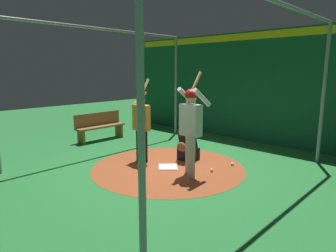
# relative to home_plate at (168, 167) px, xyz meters

# --- Properties ---
(ground_plane) EXTENTS (25.59, 25.59, 0.00)m
(ground_plane) POSITION_rel_home_plate_xyz_m (0.00, 0.00, -0.01)
(ground_plane) COLOR #287A38
(dirt_circle) EXTENTS (3.43, 3.43, 0.01)m
(dirt_circle) POSITION_rel_home_plate_xyz_m (0.00, 0.00, -0.01)
(dirt_circle) COLOR #9E4C28
(dirt_circle) RESTS_ON ground
(home_plate) EXTENTS (0.59, 0.59, 0.01)m
(home_plate) POSITION_rel_home_plate_xyz_m (0.00, 0.00, 0.00)
(home_plate) COLOR white
(home_plate) RESTS_ON dirt_circle
(batter) EXTENTS (0.68, 0.49, 2.14)m
(batter) POSITION_rel_home_plate_xyz_m (0.05, 0.69, 1.09)
(batter) COLOR #BCBCC0
(batter) RESTS_ON ground
(catcher) EXTENTS (0.58, 0.40, 0.96)m
(catcher) POSITION_rel_home_plate_xyz_m (-0.72, -0.03, 0.37)
(catcher) COLOR black
(catcher) RESTS_ON ground
(visitor) EXTENTS (0.55, 0.50, 1.96)m
(visitor) POSITION_rel_home_plate_xyz_m (0.10, -0.76, 0.90)
(visitor) COLOR black
(visitor) RESTS_ON ground
(back_wall) EXTENTS (0.23, 9.59, 3.29)m
(back_wall) POSITION_rel_home_plate_xyz_m (-3.69, 0.00, 1.65)
(back_wall) COLOR #145133
(back_wall) RESTS_ON ground
(cage_frame) EXTENTS (5.61, 4.67, 3.23)m
(cage_frame) POSITION_rel_home_plate_xyz_m (0.00, 0.00, 2.22)
(cage_frame) COLOR gray
(cage_frame) RESTS_ON ground
(bench) EXTENTS (1.62, 0.36, 0.85)m
(bench) POSITION_rel_home_plate_xyz_m (-0.47, -3.41, 0.43)
(bench) COLOR olive
(bench) RESTS_ON ground
(baseball_0) EXTENTS (0.07, 0.07, 0.07)m
(baseball_0) POSITION_rel_home_plate_xyz_m (-0.43, 0.90, 0.03)
(baseball_0) COLOR white
(baseball_0) RESTS_ON dirt_circle
(baseball_1) EXTENTS (0.07, 0.07, 0.07)m
(baseball_1) POSITION_rel_home_plate_xyz_m (-0.11, 0.53, 0.03)
(baseball_1) COLOR white
(baseball_1) RESTS_ON dirt_circle
(baseball_2) EXTENTS (0.07, 0.07, 0.07)m
(baseball_2) POSITION_rel_home_plate_xyz_m (-1.11, 0.98, 0.03)
(baseball_2) COLOR white
(baseball_2) RESTS_ON dirt_circle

